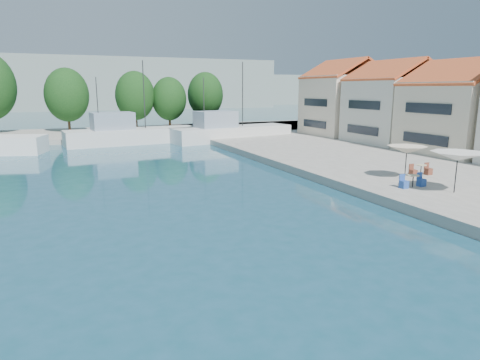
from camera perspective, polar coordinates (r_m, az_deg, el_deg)
name	(u,v)px	position (r m, az deg, el deg)	size (l,w,h in m)	color
quay_right	(470,162)	(41.90, 28.35, 2.11)	(32.00, 92.00, 0.60)	gray
quay_far	(78,135)	(63.02, -20.74, 5.66)	(90.00, 16.00, 0.60)	gray
hill_east	(186,90)	(182.79, -7.16, 11.84)	(140.00, 40.00, 12.00)	gray
building_04	(463,105)	(44.91, 27.59, 8.83)	(9.00, 8.80, 9.20)	beige
building_05	(393,100)	(51.12, 19.77, 9.99)	(8.40, 8.80, 9.70)	beige
building_06	(344,97)	(58.06, 13.69, 10.75)	(9.00, 8.80, 10.20)	beige
trawler_03	(130,135)	(53.28, -14.49, 5.84)	(15.96, 5.58, 10.20)	silver
trawler_04	(229,132)	(54.62, -1.44, 6.37)	(16.32, 6.59, 10.20)	silver
tree_05	(67,95)	(64.85, -22.09, 10.46)	(5.91, 5.91, 8.75)	#3F2B19
tree_06	(135,96)	(65.71, -13.83, 10.85)	(5.71, 5.71, 8.46)	#3F2B19
tree_07	(169,99)	(66.15, -9.43, 10.63)	(5.16, 5.16, 7.63)	#3F2B19
tree_08	(205,95)	(71.22, -4.63, 11.27)	(5.79, 5.79, 8.57)	#3F2B19
umbrella_white	(458,156)	(27.41, 27.05, 2.83)	(3.01, 3.01, 2.38)	black
umbrella_cream	(407,150)	(30.46, 21.36, 3.78)	(2.58, 2.58, 2.20)	black
cafe_table_02	(413,183)	(28.19, 22.04, -0.33)	(1.82, 0.70, 0.76)	black
cafe_table_03	(421,171)	(32.22, 22.96, 1.06)	(1.82, 0.70, 0.76)	black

